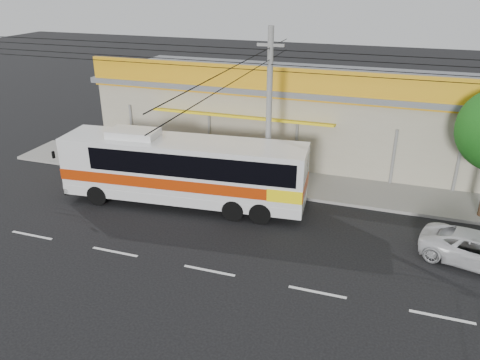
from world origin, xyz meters
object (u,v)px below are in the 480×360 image
object	(u,v)px
white_car	(480,250)
utility_pole	(270,59)
motorbike_red	(109,150)
coach_bus	(187,167)
motorbike_dark	(142,145)

from	to	relation	value
white_car	utility_pole	distance (m)	11.32
motorbike_red	coach_bus	bearing A→B (deg)	-123.42
motorbike_red	utility_pole	world-z (taller)	utility_pole
utility_pole	white_car	bearing A→B (deg)	-18.55
coach_bus	motorbike_dark	distance (m)	7.38
coach_bus	motorbike_red	bearing A→B (deg)	145.90
coach_bus	motorbike_red	xyz separation A→B (m)	(-6.70, 3.73, -1.23)
coach_bus	motorbike_dark	bearing A→B (deg)	131.55
coach_bus	utility_pole	bearing A→B (deg)	24.94
coach_bus	utility_pole	size ratio (longest dim) A/B	0.34
motorbike_red	white_car	distance (m)	19.72
motorbike_dark	motorbike_red	bearing A→B (deg)	131.83
coach_bus	motorbike_dark	size ratio (longest dim) A/B	6.77
utility_pole	motorbike_dark	bearing A→B (deg)	160.19
motorbike_dark	utility_pole	bearing A→B (deg)	-110.03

